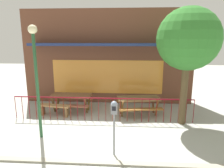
{
  "coord_description": "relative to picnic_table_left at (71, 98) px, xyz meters",
  "views": [
    {
      "loc": [
        0.89,
        -5.72,
        3.27
      ],
      "look_at": [
        0.37,
        2.36,
        1.44
      ],
      "focal_mm": 32.52,
      "sensor_mm": 36.0,
      "label": 1
    }
  ],
  "objects": [
    {
      "name": "pub_storefront",
      "position": [
        1.53,
        1.61,
        1.74
      ],
      "size": [
        8.56,
        1.43,
        4.68
      ],
      "color": "#431C1A",
      "rests_on": "ground"
    },
    {
      "name": "street_tree",
      "position": [
        4.67,
        -1.09,
        2.61
      ],
      "size": [
        2.28,
        2.28,
        4.38
      ],
      "color": "brown",
      "rests_on": "ground"
    },
    {
      "name": "parking_meter_near",
      "position": [
        2.13,
        -3.46,
        0.63
      ],
      "size": [
        0.18,
        0.17,
        1.61
      ],
      "color": "slate",
      "rests_on": "ground"
    },
    {
      "name": "curb_edge",
      "position": [
        1.53,
        -3.91,
        -0.61
      ],
      "size": [
        11.99,
        0.2,
        0.11
      ],
      "primitive_type": "cube",
      "color": "gray",
      "rests_on": "ground"
    },
    {
      "name": "ground",
      "position": [
        1.53,
        -2.99,
        -0.61
      ],
      "size": [
        40.0,
        40.0,
        0.0
      ],
      "primitive_type": "plane",
      "color": "#A3A49B"
    },
    {
      "name": "picnic_table_right",
      "position": [
        3.02,
        -0.26,
        0.0
      ],
      "size": [
        1.98,
        1.6,
        0.79
      ],
      "color": "brown",
      "rests_on": "ground"
    },
    {
      "name": "picnic_table_left",
      "position": [
        0.0,
        0.0,
        0.0
      ],
      "size": [
        1.84,
        1.42,
        0.79
      ],
      "color": "brown",
      "rests_on": "ground"
    },
    {
      "name": "patio_bench",
      "position": [
        -0.59,
        -0.61,
        -0.26
      ],
      "size": [
        1.43,
        0.53,
        0.48
      ],
      "color": "#A37D4B",
      "rests_on": "ground"
    },
    {
      "name": "street_lamp",
      "position": [
        -0.38,
        -2.55,
        1.81
      ],
      "size": [
        0.28,
        0.28,
        3.68
      ],
      "color": "#244E2C",
      "rests_on": "ground"
    },
    {
      "name": "patio_fence_front",
      "position": [
        1.53,
        -1.03,
        0.05
      ],
      "size": [
        7.22,
        0.04,
        0.97
      ],
      "color": "maroon",
      "rests_on": "ground"
    }
  ]
}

